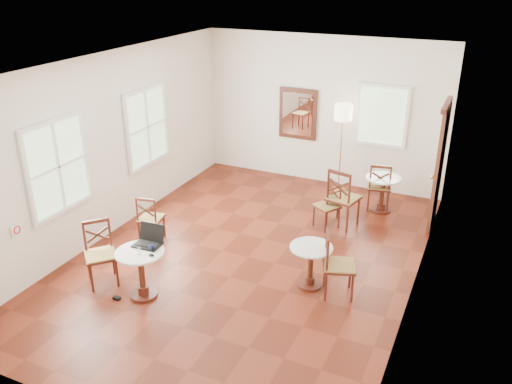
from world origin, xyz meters
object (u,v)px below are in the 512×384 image
Objects in this scene: chair_mid_b at (337,265)px; water_glass at (139,252)px; laptop at (150,239)px; cafe_table_mid at (311,262)px; chair_mid_a at (343,198)px; navy_mug at (152,247)px; cafe_table_near at (141,269)px; floor_lamp at (343,118)px; power_adapter at (117,298)px; mouse at (151,255)px; chair_near_b at (101,254)px; cafe_table_back at (382,190)px; chair_back_a at (379,186)px; chair_near_a at (150,218)px; chair_back_b at (328,205)px.

chair_mid_b reaches higher than water_glass.
laptop is 0.31m from water_glass.
water_glass is at bearing -147.34° from cafe_table_mid.
chair_mid_a reaches higher than chair_mid_b.
water_glass is at bearing -114.79° from navy_mug.
cafe_table_near is 5.02m from floor_lamp.
cafe_table_mid reaches higher than power_adapter.
chair_mid_a is at bearing 42.97° from mouse.
chair_near_b reaches higher than cafe_table_mid.
chair_mid_b is 0.53× the size of floor_lamp.
chair_mid_b is 11.49× the size of mouse.
chair_near_b is at bearing -169.05° from laptop.
water_glass is (-2.37, -1.22, 0.28)m from chair_mid_b.
cafe_table_back is at bearing 60.45° from water_glass.
chair_near_b reaches higher than chair_back_a.
chair_near_b is 0.99m from mouse.
power_adapter is at bearing -140.53° from navy_mug.
power_adapter is at bearing -121.87° from cafe_table_back.
chair_near_b is 5.12m from chair_back_a.
power_adapter is (-0.29, -0.47, -0.75)m from laptop.
navy_mug is at bearing 115.11° from chair_near_a.
chair_near_a is 1.44m from laptop.
cafe_table_back is at bearing 54.64° from laptop.
water_glass reaches higher than cafe_table_back.
power_adapter is (-0.41, -0.34, -0.72)m from navy_mug.
chair_mid_b is 10.22× the size of water_glass.
cafe_table_near reaches higher than cafe_table_mid.
cafe_table_near is at bearing 39.24° from power_adapter.
cafe_table_back is 0.73× the size of chair_near_b.
chair_mid_a is at bearing 54.13° from chair_back_a.
chair_near_b is 0.91m from navy_mug.
mouse reaches higher than cafe_table_near.
cafe_table_mid is 0.41m from chair_mid_b.
chair_back_b reaches higher than water_glass.
mouse is at bearing 75.10° from chair_mid_a.
chair_near_a is 3.02m from chair_back_b.
chair_near_a is 0.77× the size of chair_mid_a.
water_glass is at bearing -55.62° from chair_near_b.
chair_mid_a is 13.06× the size of mouse.
chair_back_b is 3.56m from water_glass.
chair_back_b is at bearing 47.41° from chair_back_a.
cafe_table_back is 4.68m from mouse.
chair_back_b is at bearing 45.22° from mouse.
navy_mug reaches higher than cafe_table_near.
chair_mid_a is 3.58m from navy_mug.
chair_mid_a is 0.60× the size of floor_lamp.
laptop is at bearing -154.64° from cafe_table_mid.
mouse is (0.21, -0.03, 0.28)m from cafe_table_near.
floor_lamp is 5.43m from power_adapter.
cafe_table_back is 0.73× the size of chair_back_a.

